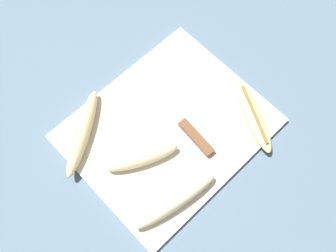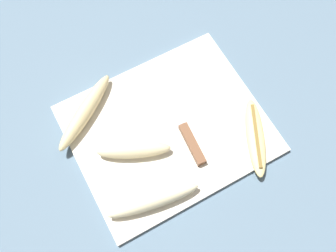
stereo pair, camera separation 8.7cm
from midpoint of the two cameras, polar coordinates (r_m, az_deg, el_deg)
ground_plane at (r=0.89m, az=-2.78°, el=-0.88°), size 4.00×4.00×0.00m
cutting_board at (r=0.89m, az=-2.79°, el=-0.73°), size 0.42×0.35×0.01m
knife at (r=0.87m, az=0.33°, el=-1.05°), size 0.04×0.23×0.02m
banana_cream_curved at (r=0.84m, az=-6.75°, el=-4.94°), size 0.16×0.10×0.04m
banana_golden_short at (r=0.89m, az=9.64°, el=1.13°), size 0.12×0.18×0.02m
banana_ripe_center at (r=0.89m, az=-15.09°, el=-1.24°), size 0.19×0.15×0.04m
banana_pale_long at (r=0.81m, az=-2.01°, el=-11.29°), size 0.20×0.07×0.04m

